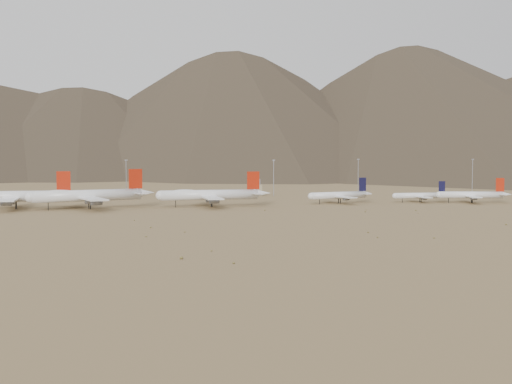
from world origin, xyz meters
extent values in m
plane|color=#98804E|center=(0.00, 0.00, 0.00)|extent=(3000.00, 3000.00, 0.00)
cylinder|color=white|center=(-123.56, 39.87, 7.06)|extent=(58.06, 6.70, 5.99)
cone|color=white|center=(-91.09, 39.47, 7.51)|extent=(10.50, 5.52, 5.39)
cube|color=white|center=(-124.72, 39.88, 6.16)|extent=(9.93, 53.27, 0.75)
cube|color=white|center=(-95.73, 39.53, 7.65)|extent=(5.47, 20.26, 0.36)
cube|color=#AF1F0A|center=(-96.89, 39.54, 15.37)|extent=(7.55, 0.63, 10.63)
cylinder|color=black|center=(-122.38, 41.35, 2.03)|extent=(0.48, 0.48, 4.06)
cylinder|color=black|center=(-122.42, 38.36, 2.03)|extent=(0.48, 0.48, 4.06)
cylinder|color=slate|center=(-124.59, 50.51, 4.67)|extent=(5.83, 2.77, 2.70)
cylinder|color=slate|center=(-124.85, 29.25, 4.67)|extent=(5.83, 2.77, 2.70)
cylinder|color=slate|center=(-124.47, 60.08, 4.67)|extent=(5.83, 2.77, 2.70)
cylinder|color=slate|center=(-124.97, 19.68, 4.67)|extent=(5.83, 2.77, 2.70)
cylinder|color=white|center=(-84.02, 32.45, 7.41)|extent=(60.07, 23.72, 6.29)
sphere|color=white|center=(-113.14, 23.60, 7.41)|extent=(6.16, 6.16, 6.16)
cone|color=white|center=(-51.41, 42.36, 7.88)|extent=(12.13, 8.60, 5.66)
cube|color=white|center=(-85.18, 32.09, 6.46)|extent=(25.54, 56.22, 0.79)
cube|color=white|center=(-56.07, 40.94, 8.03)|extent=(11.41, 21.88, 0.38)
cube|color=#AF1F0A|center=(-57.23, 40.59, 16.13)|extent=(7.74, 2.84, 11.16)
cylinder|color=black|center=(-104.40, 26.25, 2.13)|extent=(0.41, 0.41, 4.26)
cylinder|color=black|center=(-83.31, 34.30, 2.13)|extent=(0.51, 0.51, 4.26)
cylinder|color=black|center=(-82.40, 31.30, 2.13)|extent=(0.51, 0.51, 4.26)
ellipsoid|color=white|center=(-99.16, 27.84, 9.14)|extent=(20.01, 10.18, 3.77)
cylinder|color=slate|center=(-88.43, 42.77, 4.91)|extent=(6.65, 4.48, 2.83)
cylinder|color=slate|center=(-81.94, 21.42, 4.91)|extent=(6.65, 4.48, 2.83)
cylinder|color=slate|center=(-91.35, 52.38, 4.91)|extent=(6.65, 4.48, 2.83)
cylinder|color=slate|center=(-79.02, 11.81, 4.91)|extent=(6.65, 4.48, 2.83)
cylinder|color=white|center=(-15.70, 32.98, 6.82)|extent=(56.21, 7.63, 5.79)
sphere|color=white|center=(-43.71, 32.06, 6.82)|extent=(5.68, 5.68, 5.68)
cone|color=white|center=(15.67, 34.01, 7.25)|extent=(10.25, 5.54, 5.21)
cube|color=white|center=(-16.82, 32.94, 5.95)|extent=(10.65, 51.64, 0.72)
cube|color=white|center=(11.19, 33.86, 7.40)|extent=(5.68, 19.68, 0.35)
cube|color=#AF1F0A|center=(10.07, 33.83, 14.85)|extent=(7.30, 0.76, 10.28)
cylinder|color=black|center=(-35.31, 32.33, 1.96)|extent=(0.37, 0.37, 3.92)
cylinder|color=black|center=(-14.63, 34.46, 1.96)|extent=(0.47, 0.47, 3.92)
cylinder|color=black|center=(-14.53, 31.57, 1.96)|extent=(0.47, 0.47, 3.92)
ellipsoid|color=white|center=(-30.27, 32.50, 8.41)|extent=(18.07, 4.93, 3.47)
cylinder|color=slate|center=(-17.16, 43.21, 4.52)|extent=(5.69, 2.79, 2.61)
cylinder|color=slate|center=(-16.48, 22.67, 4.52)|extent=(5.69, 2.79, 2.61)
cylinder|color=slate|center=(-17.46, 52.45, 4.52)|extent=(5.69, 2.79, 2.61)
cylinder|color=slate|center=(-16.18, 13.43, 4.52)|extent=(5.69, 2.79, 2.61)
cylinder|color=white|center=(64.60, 40.76, 4.99)|extent=(38.56, 14.22, 4.21)
sphere|color=white|center=(45.87, 35.68, 4.99)|extent=(4.13, 4.13, 4.13)
cone|color=white|center=(85.58, 46.44, 5.31)|extent=(7.73, 5.49, 3.79)
cube|color=white|center=(63.85, 40.55, 4.36)|extent=(14.70, 33.73, 0.53)
cube|color=white|center=(82.58, 45.63, 5.41)|extent=(6.68, 13.11, 0.25)
cube|color=black|center=(81.83, 45.43, 11.25)|extent=(4.97, 1.69, 8.32)
cylinder|color=black|center=(51.49, 37.20, 1.44)|extent=(0.44, 0.44, 2.88)
cylinder|color=black|center=(65.08, 41.98, 1.44)|extent=(0.55, 0.55, 2.88)
cylinder|color=black|center=(65.63, 39.94, 1.44)|extent=(0.55, 0.55, 2.88)
cylinder|color=slate|center=(61.42, 49.54, 3.31)|extent=(4.24, 2.85, 1.90)
cylinder|color=slate|center=(66.29, 31.56, 3.31)|extent=(4.24, 2.85, 1.90)
cylinder|color=white|center=(116.85, 38.85, 4.20)|extent=(32.72, 3.83, 3.55)
sphere|color=white|center=(100.50, 38.71, 4.20)|extent=(3.48, 3.48, 3.48)
cone|color=white|center=(135.15, 39.01, 4.47)|extent=(5.91, 3.24, 3.19)
cube|color=white|center=(116.19, 38.85, 3.67)|extent=(5.47, 28.07, 0.44)
cube|color=white|center=(132.54, 38.99, 4.56)|extent=(3.03, 10.67, 0.21)
cube|color=black|center=(131.88, 38.98, 9.48)|extent=(4.25, 0.36, 7.01)
cylinder|color=black|center=(105.40, 38.76, 1.21)|extent=(0.37, 0.37, 2.43)
cylinder|color=black|center=(117.49, 39.75, 1.21)|extent=(0.47, 0.47, 2.43)
cylinder|color=black|center=(117.51, 37.97, 1.21)|extent=(0.47, 0.47, 2.43)
cylinder|color=slate|center=(116.12, 46.69, 2.79)|extent=(3.28, 1.63, 1.60)
cylinder|color=slate|center=(116.26, 31.00, 2.79)|extent=(3.28, 1.63, 1.60)
cylinder|color=white|center=(145.14, 27.10, 4.97)|extent=(38.56, 12.91, 4.19)
sphere|color=white|center=(126.34, 31.51, 4.97)|extent=(4.11, 4.11, 4.11)
cone|color=white|center=(166.19, 22.15, 5.28)|extent=(7.63, 5.26, 3.77)
cube|color=white|center=(144.39, 27.27, 4.34)|extent=(13.58, 33.64, 0.52)
cube|color=white|center=(163.19, 22.86, 5.39)|extent=(6.26, 13.04, 0.25)
cube|color=#AF1F0A|center=(162.43, 23.03, 11.20)|extent=(4.97, 1.52, 8.28)
cylinder|color=black|center=(131.98, 30.19, 1.43)|extent=(0.44, 0.44, 2.87)
cylinder|color=black|center=(146.13, 27.94, 1.43)|extent=(0.55, 0.55, 2.87)
cylinder|color=black|center=(145.65, 25.90, 1.43)|extent=(0.55, 0.55, 2.87)
cylinder|color=slate|center=(146.51, 36.30, 3.30)|extent=(4.19, 2.72, 1.89)
cylinder|color=slate|center=(142.27, 18.25, 3.30)|extent=(4.19, 2.72, 1.89)
cube|color=tan|center=(30.00, 120.00, 4.00)|extent=(8.00, 8.00, 8.00)
cube|color=slate|center=(30.00, 120.00, 10.00)|extent=(6.00, 6.00, 4.00)
cylinder|color=gray|center=(-59.17, 136.82, 12.50)|extent=(0.50, 0.50, 25.00)
cube|color=gray|center=(-59.17, 136.82, 25.30)|extent=(2.00, 0.60, 0.80)
cylinder|color=gray|center=(41.60, 113.09, 12.50)|extent=(0.50, 0.50, 25.00)
cube|color=gray|center=(41.60, 113.09, 25.30)|extent=(2.00, 0.60, 0.80)
cylinder|color=gray|center=(114.24, 140.27, 12.50)|extent=(0.50, 0.50, 25.00)
cube|color=gray|center=(114.24, 140.27, 25.30)|extent=(2.00, 0.60, 0.80)
cylinder|color=gray|center=(196.68, 117.70, 12.50)|extent=(0.50, 0.50, 25.00)
cube|color=gray|center=(196.68, 117.70, 25.30)|extent=(2.00, 0.60, 0.80)
ellipsoid|color=olive|center=(-56.32, -71.67, 0.32)|extent=(0.75, 0.75, 0.65)
ellipsoid|color=olive|center=(63.67, -8.13, 0.21)|extent=(0.51, 0.51, 0.41)
ellipsoid|color=olive|center=(9.27, 0.27, 0.27)|extent=(0.68, 0.68, 0.54)
ellipsoid|color=olive|center=(88.21, -17.54, 0.24)|extent=(0.95, 0.95, 0.49)
ellipsoid|color=olive|center=(95.95, -92.23, 0.27)|extent=(0.98, 0.98, 0.53)
ellipsoid|color=olive|center=(-41.73, -144.35, 0.20)|extent=(0.65, 0.65, 0.39)
ellipsoid|color=olive|center=(24.05, -122.39, 0.19)|extent=(0.64, 0.64, 0.38)
ellipsoid|color=olive|center=(-61.61, -39.32, 0.23)|extent=(0.58, 0.58, 0.45)
ellipsoid|color=olive|center=(-60.02, -101.69, 0.19)|extent=(0.75, 0.75, 0.38)
ellipsoid|color=olive|center=(43.92, -128.50, 0.21)|extent=(0.81, 0.81, 0.42)
ellipsoid|color=olive|center=(83.02, -31.49, 0.15)|extent=(0.59, 0.59, 0.31)
ellipsoid|color=olive|center=(-39.31, -170.35, 0.27)|extent=(0.78, 0.78, 0.53)
ellipsoid|color=olive|center=(-53.07, -158.49, 0.45)|extent=(1.07, 1.07, 0.90)
ellipsoid|color=olive|center=(58.83, -19.23, 0.29)|extent=(0.71, 0.71, 0.58)
ellipsoid|color=olive|center=(-44.16, -90.03, 0.24)|extent=(0.61, 0.61, 0.49)
ellipsoid|color=olive|center=(26.40, -106.96, 0.23)|extent=(0.76, 0.76, 0.47)
camera|label=1|loc=(-76.25, -370.49, 33.03)|focal=50.00mm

